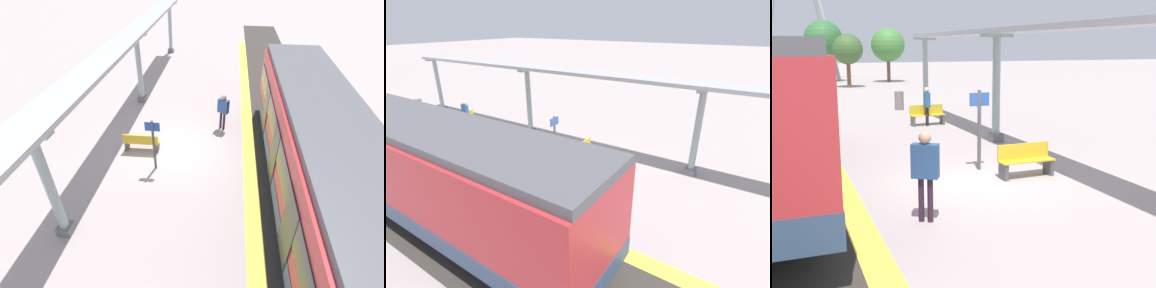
# 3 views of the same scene
# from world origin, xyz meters

# --- Properties ---
(ground_plane) EXTENTS (176.00, 176.00, 0.00)m
(ground_plane) POSITION_xyz_m (0.00, 0.00, 0.00)
(ground_plane) COLOR #A59794
(tactile_edge_strip) EXTENTS (0.54, 34.61, 0.01)m
(tactile_edge_strip) POSITION_xyz_m (-3.01, 0.00, 0.00)
(tactile_edge_strip) COLOR yellow
(tactile_edge_strip) RESTS_ON ground
(trackbed) EXTENTS (3.20, 46.61, 0.01)m
(trackbed) POSITION_xyz_m (-4.89, 0.00, 0.00)
(trackbed) COLOR #38332D
(trackbed) RESTS_ON ground
(train_near_carriage) EXTENTS (2.65, 12.72, 3.48)m
(train_near_carriage) POSITION_xyz_m (-4.88, 1.95, 1.83)
(train_near_carriage) COLOR #B92E33
(train_near_carriage) RESTS_ON ground
(canopy_pillar_second) EXTENTS (1.10, 0.44, 3.77)m
(canopy_pillar_second) POSITION_xyz_m (2.84, -4.49, 1.91)
(canopy_pillar_second) COLOR slate
(canopy_pillar_second) RESTS_ON ground
(canopy_pillar_third) EXTENTS (1.10, 0.44, 3.77)m
(canopy_pillar_third) POSITION_xyz_m (2.84, 4.67, 1.91)
(canopy_pillar_third) COLOR slate
(canopy_pillar_third) RESTS_ON ground
(canopy_pillar_fourth) EXTENTS (1.10, 0.44, 3.77)m
(canopy_pillar_fourth) POSITION_xyz_m (2.84, 13.37, 1.91)
(canopy_pillar_fourth) COLOR slate
(canopy_pillar_fourth) RESTS_ON ground
(canopy_beam) EXTENTS (1.20, 27.59, 0.16)m
(canopy_beam) POSITION_xyz_m (2.84, -0.03, 3.85)
(canopy_beam) COLOR #A8AAB2
(canopy_beam) RESTS_ON canopy_pillar_nearest
(bench_near_end) EXTENTS (1.51, 0.48, 0.86)m
(bench_near_end) POSITION_xyz_m (1.60, 0.16, 0.44)
(bench_near_end) COLOR gold
(bench_near_end) RESTS_ON ground
(bench_mid_platform) EXTENTS (1.52, 0.51, 0.86)m
(bench_mid_platform) POSITION_xyz_m (1.62, 9.09, 0.44)
(bench_mid_platform) COLOR gold
(bench_mid_platform) RESTS_ON ground
(trash_bin) EXTENTS (0.48, 0.48, 0.98)m
(trash_bin) POSITION_xyz_m (1.66, 14.42, 0.49)
(trash_bin) COLOR slate
(trash_bin) RESTS_ON ground
(platform_info_sign) EXTENTS (0.56, 0.10, 2.20)m
(platform_info_sign) POSITION_xyz_m (0.75, 1.25, 1.33)
(platform_info_sign) COLOR #4C4C51
(platform_info_sign) RESTS_ON ground
(passenger_waiting_near_edge) EXTENTS (0.56, 0.46, 1.79)m
(passenger_waiting_near_edge) POSITION_xyz_m (-1.77, -2.08, 1.12)
(passenger_waiting_near_edge) COLOR #2C1C2B
(passenger_waiting_near_edge) RESTS_ON ground
(passenger_by_the_benches) EXTENTS (0.26, 0.49, 1.65)m
(passenger_by_the_benches) POSITION_xyz_m (1.55, 8.88, 1.03)
(passenger_by_the_benches) COLOR black
(passenger_by_the_benches) RESTS_ON ground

